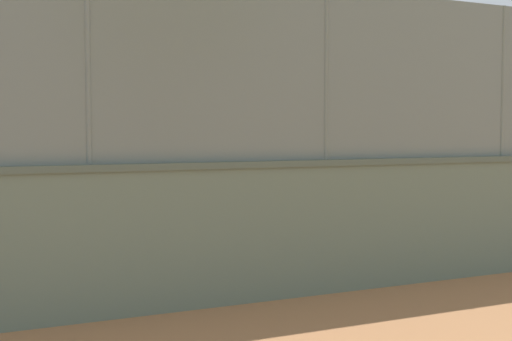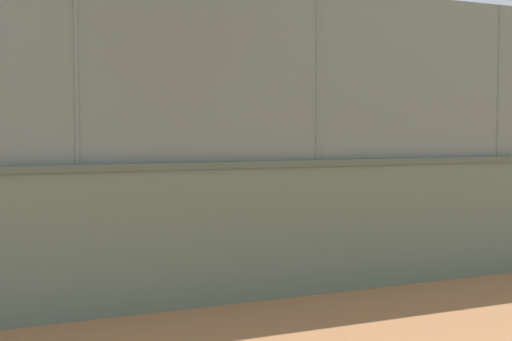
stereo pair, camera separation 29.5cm
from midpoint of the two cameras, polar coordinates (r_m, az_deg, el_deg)
name	(u,v)px [view 1 (the left image)]	position (r m, az deg, el deg)	size (l,w,h in m)	color
ground_plane	(72,205)	(20.39, -15.35, -2.79)	(260.00, 260.00, 0.00)	#A36B42
perimeter_wall	(325,225)	(9.10, 4.77, -4.53)	(31.24, 0.72, 1.75)	slate
fence_panel_on_wall	(326,74)	(9.05, 4.83, 7.94)	(30.68, 0.47, 2.22)	slate
player_at_service_line	(151,169)	(19.88, -9.10, 0.09)	(1.17, 0.80, 1.72)	#B2B2B2
player_baseline_waiting	(231,184)	(15.88, -2.60, -1.15)	(0.79, 0.71, 1.53)	black
player_crossing_court	(265,171)	(19.83, 0.34, -0.04)	(0.71, 0.84, 1.64)	navy
sports_ball	(169,155)	(18.86, -7.67, 1.26)	(0.20, 0.20, 0.20)	orange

